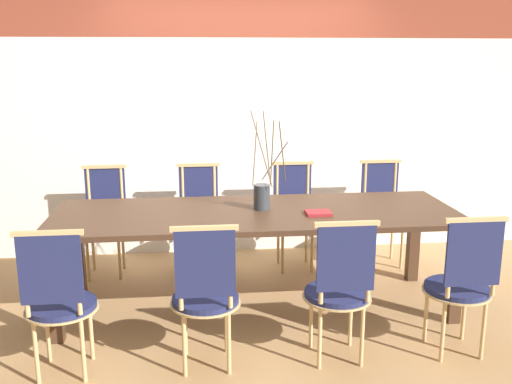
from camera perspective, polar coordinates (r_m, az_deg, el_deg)
The scene contains 13 objects.
ground_plane at distance 4.57m, azimuth -0.00°, elevation -11.37°, with size 16.00×16.00×0.00m, color #A87F51.
wall_rear at distance 5.56m, azimuth -1.56°, elevation 10.13°, with size 12.00×0.06×3.20m.
dining_table at distance 4.33m, azimuth -0.00°, elevation -2.99°, with size 3.05×1.03×0.78m.
chair_near_leftend at distance 3.64m, azimuth -19.13°, elevation -10.03°, with size 0.44×0.44×0.97m.
chair_near_left at distance 3.55m, azimuth -5.08°, elevation -9.95°, with size 0.44×0.44×0.97m.
chair_near_center at distance 3.65m, azimuth 8.34°, elevation -9.34°, with size 0.44×0.44×0.97m.
chair_near_right at distance 3.92m, azimuth 19.85°, elevation -8.40°, with size 0.44×0.44×0.97m.
chair_far_leftend at distance 5.26m, azimuth -14.88°, elevation -2.55°, with size 0.44×0.44×0.97m.
chair_far_left at distance 5.19m, azimuth -5.70°, elevation -2.36°, with size 0.44×0.44×0.97m.
chair_far_center at distance 5.27m, azimuth 3.84°, elevation -2.09°, with size 0.44×0.44×0.97m.
chair_far_right at distance 5.47m, azimuth 12.55°, elevation -1.80°, with size 0.44×0.44×0.97m.
vase_centerpiece at distance 4.33m, azimuth 0.62°, elevation -0.22°, with size 0.30×0.40×0.76m.
book_stack at distance 4.24m, azimuth 6.25°, elevation -2.10°, with size 0.18×0.15×0.02m.
Camera 1 is at (-0.44, -4.13, 1.91)m, focal length 40.00 mm.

